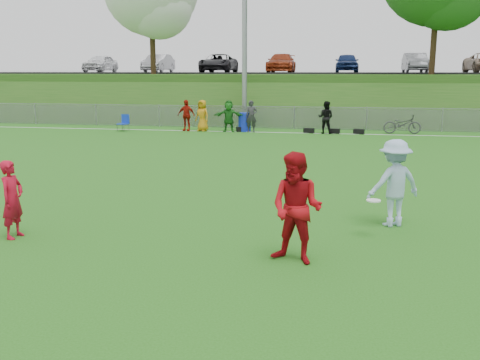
% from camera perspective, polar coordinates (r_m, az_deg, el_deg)
% --- Properties ---
extents(ground, '(120.00, 120.00, 0.00)m').
position_cam_1_polar(ground, '(11.17, -2.29, -5.48)').
color(ground, '#205B13').
rests_on(ground, ground).
extents(sideline_far, '(60.00, 0.10, 0.01)m').
position_cam_1_polar(sideline_far, '(28.70, 5.47, 5.04)').
color(sideline_far, white).
rests_on(sideline_far, ground).
extents(fence, '(58.00, 0.06, 1.30)m').
position_cam_1_polar(fence, '(30.62, 5.81, 6.65)').
color(fence, gray).
rests_on(fence, ground).
extents(light_pole, '(1.20, 0.40, 12.15)m').
position_cam_1_polar(light_pole, '(31.85, 0.50, 17.82)').
color(light_pole, gray).
rests_on(light_pole, ground).
extents(berm, '(120.00, 18.00, 3.00)m').
position_cam_1_polar(berm, '(41.52, 7.02, 9.11)').
color(berm, '#235417').
rests_on(berm, ground).
extents(parking_lot, '(120.00, 12.00, 0.10)m').
position_cam_1_polar(parking_lot, '(43.48, 7.23, 11.26)').
color(parking_lot, black).
rests_on(parking_lot, berm).
extents(car_row, '(32.04, 5.18, 1.44)m').
position_cam_1_polar(car_row, '(42.57, 5.57, 12.32)').
color(car_row, white).
rests_on(car_row, parking_lot).
extents(spectator_row, '(8.56, 0.82, 1.69)m').
position_cam_1_polar(spectator_row, '(28.98, -0.07, 6.83)').
color(spectator_row, '#A2150B').
rests_on(spectator_row, ground).
extents(gear_bags, '(6.84, 0.46, 0.26)m').
position_cam_1_polar(gear_bags, '(28.72, 7.51, 5.25)').
color(gear_bags, black).
rests_on(gear_bags, ground).
extents(player_red_left, '(0.41, 0.59, 1.56)m').
position_cam_1_polar(player_red_left, '(11.48, -23.12, -1.92)').
color(player_red_left, '#B20C24').
rests_on(player_red_left, ground).
extents(player_red_center, '(1.13, 1.00, 1.94)m').
position_cam_1_polar(player_red_center, '(9.20, 6.07, -3.02)').
color(player_red_center, '#AD0C13').
rests_on(player_red_center, ground).
extents(player_blue, '(1.39, 1.17, 1.87)m').
position_cam_1_polar(player_blue, '(11.80, 16.11, -0.32)').
color(player_blue, '#9FBCDD').
rests_on(player_blue, ground).
extents(frisbee, '(0.29, 0.29, 0.03)m').
position_cam_1_polar(frisbee, '(10.90, 14.05, -2.14)').
color(frisbee, white).
rests_on(frisbee, ground).
extents(recycling_bin, '(0.88, 0.88, 1.02)m').
position_cam_1_polar(recycling_bin, '(29.23, 0.49, 6.20)').
color(recycling_bin, '#1125B8').
rests_on(recycling_bin, ground).
extents(camp_chair, '(0.62, 0.62, 0.90)m').
position_cam_1_polar(camp_chair, '(30.07, -12.34, 5.62)').
color(camp_chair, '#1133B8').
rests_on(camp_chair, ground).
extents(bicycle, '(1.95, 0.78, 1.01)m').
position_cam_1_polar(bicycle, '(29.39, 16.92, 5.72)').
color(bicycle, '#333336').
rests_on(bicycle, ground).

